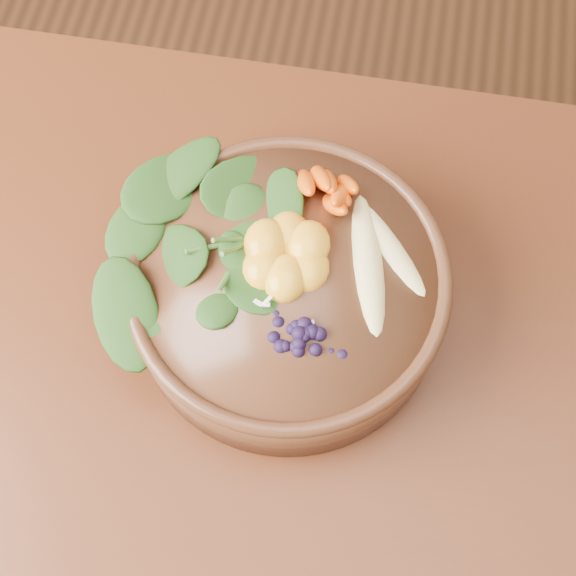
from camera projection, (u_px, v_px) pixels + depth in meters
name	position (u px, v px, depth m)	size (l,w,h in m)	color
dining_table	(572.00, 549.00, 0.77)	(1.60, 0.90, 0.75)	#331C0C
stoneware_bowl	(288.00, 292.00, 0.74)	(0.29, 0.29, 0.08)	#502D1C
kale_heap	(226.00, 212.00, 0.70)	(0.19, 0.17, 0.04)	#244618
carrot_cluster	(330.00, 167.00, 0.70)	(0.06, 0.06, 0.08)	#E95409
banana_halves	(381.00, 248.00, 0.70)	(0.12, 0.16, 0.03)	#E0CC84
mandarin_cluster	(286.00, 248.00, 0.69)	(0.08, 0.09, 0.03)	orange
blueberry_pile	(305.00, 329.00, 0.66)	(0.13, 0.10, 0.04)	black
coconut_flakes	(294.00, 293.00, 0.69)	(0.09, 0.07, 0.01)	white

